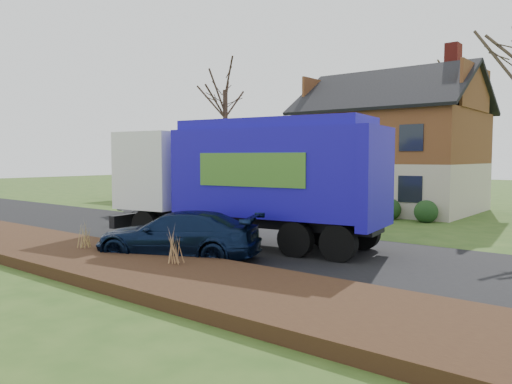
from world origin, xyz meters
The scene contains 12 objects.
ground centered at (0.00, 0.00, 0.00)m, with size 120.00×120.00×0.00m, color #2D4B19.
road centered at (0.00, 0.00, 0.01)m, with size 80.00×7.00×0.02m, color black.
mulch_verge centered at (0.00, -5.30, 0.15)m, with size 80.00×3.50×0.30m, color black.
main_house centered at (1.49, 13.91, 4.03)m, with size 12.95×8.95×9.26m.
ranch_house centered at (-12.00, 13.00, 1.81)m, with size 9.80×8.20×3.70m.
garbage_truck centered at (2.88, -0.16, 2.48)m, with size 10.34×4.12×4.31m.
silver_sedan centered at (-5.85, 3.32, 0.81)m, with size 1.71×4.91×1.62m, color #939599.
navy_wagon centered at (2.84, -3.40, 0.72)m, with size 2.03×4.99×1.45m, color black.
tree_front_west centered at (-7.47, 10.17, 8.34)m, with size 3.41×3.41×10.12m.
tree_back centered at (3.39, 22.09, 9.05)m, with size 3.43×3.43×10.85m.
grass_clump_mid centered at (0.47, -5.00, 0.72)m, with size 0.30×0.25×0.84m.
grass_clump_east centered at (4.22, -4.80, 0.78)m, with size 0.38×0.32×0.96m.
Camera 1 is at (13.86, -13.45, 3.05)m, focal length 35.00 mm.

